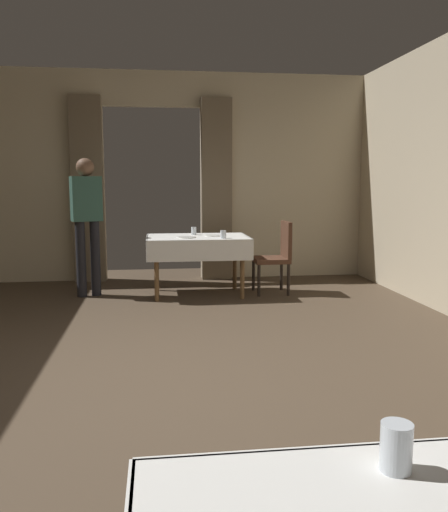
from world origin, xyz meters
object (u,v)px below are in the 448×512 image
object	(u,v)px
dining_table_mid	(198,244)
glass_near_d	(396,447)
person_waiter_by_doorway	(87,215)
glass_mid_a	(194,231)
glass_mid_c	(223,234)
plate_mid_d	(213,236)
chair_mid_right	(277,254)
plate_mid_b	(187,237)

from	to	relation	value
dining_table_mid	glass_near_d	xyz separation A→B (m)	(0.04, -5.53, 0.16)
glass_near_d	person_waiter_by_doorway	xyz separation A→B (m)	(-1.41, 5.62, 0.22)
dining_table_mid	person_waiter_by_doorway	distance (m)	1.42
glass_mid_a	glass_mid_c	world-z (taller)	glass_mid_a
glass_mid_a	person_waiter_by_doorway	size ratio (longest dim) A/B	0.06
glass_mid_a	glass_mid_c	bearing A→B (deg)	-56.19
glass_mid_c	person_waiter_by_doorway	size ratio (longest dim) A/B	0.06
dining_table_mid	person_waiter_by_doorway	xyz separation A→B (m)	(-1.37, 0.09, 0.37)
plate_mid_d	dining_table_mid	bearing A→B (deg)	-178.41
dining_table_mid	chair_mid_right	size ratio (longest dim) A/B	1.38
glass_mid_a	plate_mid_b	distance (m)	0.37
glass_mid_c	person_waiter_by_doorway	world-z (taller)	person_waiter_by_doorway
person_waiter_by_doorway	plate_mid_b	bearing A→B (deg)	-11.01
glass_near_d	glass_mid_c	distance (m)	5.26
dining_table_mid	glass_near_d	distance (m)	5.54
glass_mid_c	dining_table_mid	bearing A→B (deg)	135.83
chair_mid_right	person_waiter_by_doorway	xyz separation A→B (m)	(-2.40, 0.11, 0.51)
chair_mid_right	glass_near_d	xyz separation A→B (m)	(-0.98, -5.51, 0.29)
glass_mid_a	plate_mid_d	bearing A→B (deg)	-40.49
plate_mid_b	person_waiter_by_doorway	distance (m)	1.27
plate_mid_b	chair_mid_right	bearing A→B (deg)	6.18
plate_mid_d	glass_mid_c	bearing A→B (deg)	-71.77
plate_mid_b	plate_mid_d	world-z (taller)	same
glass_mid_c	person_waiter_by_doorway	distance (m)	1.72
dining_table_mid	plate_mid_b	xyz separation A→B (m)	(-0.15, -0.15, 0.10)
chair_mid_right	plate_mid_b	bearing A→B (deg)	-173.82
glass_near_d	plate_mid_b	bearing A→B (deg)	92.02
dining_table_mid	plate_mid_d	distance (m)	0.22
plate_mid_b	glass_mid_c	size ratio (longest dim) A/B	2.33
chair_mid_right	person_waiter_by_doorway	size ratio (longest dim) A/B	0.54
glass_mid_a	person_waiter_by_doorway	distance (m)	1.36
plate_mid_b	glass_mid_c	xyz separation A→B (m)	(0.44, -0.13, 0.04)
glass_mid_c	plate_mid_d	distance (m)	0.31
dining_table_mid	person_waiter_by_doorway	size ratio (longest dim) A/B	0.74
glass_mid_a	plate_mid_b	xyz separation A→B (m)	(-0.12, -0.35, -0.04)
dining_table_mid	glass_near_d	size ratio (longest dim) A/B	10.91
glass_mid_a	plate_mid_d	distance (m)	0.30
dining_table_mid	glass_mid_c	bearing A→B (deg)	-44.17
chair_mid_right	glass_near_d	size ratio (longest dim) A/B	7.93
dining_table_mid	chair_mid_right	world-z (taller)	chair_mid_right
glass_near_d	plate_mid_d	distance (m)	5.54
chair_mid_right	plate_mid_b	size ratio (longest dim) A/B	4.10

